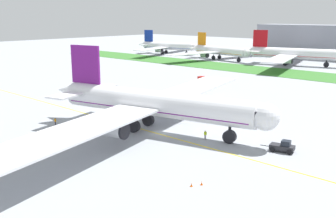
{
  "coord_description": "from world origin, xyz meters",
  "views": [
    {
      "loc": [
        52.84,
        -55.28,
        23.42
      ],
      "look_at": [
        -3.02,
        5.21,
        3.68
      ],
      "focal_mm": 42.09,
      "sensor_mm": 36.0,
      "label": 1
    }
  ],
  "objects_px": {
    "ground_crew_wingwalker_port": "(31,145)",
    "parked_airliner_far_centre": "(219,51)",
    "ground_crew_marshaller_front": "(205,134)",
    "service_truck_baggage_loader": "(206,80)",
    "airliner_foreground": "(152,104)",
    "traffic_cone_port_wing": "(202,183)",
    "pushback_tug": "(283,147)",
    "traffic_cone_near_nose": "(191,185)",
    "parked_airliner_far_left": "(167,46)",
    "ground_crew_wingwalker_starboard": "(55,121)",
    "parked_airliner_far_right": "(292,54)"
  },
  "relations": [
    {
      "from": "ground_crew_marshaller_front",
      "to": "traffic_cone_near_nose",
      "type": "xyz_separation_m",
      "value": [
        11.83,
        -18.62,
        -0.73
      ]
    },
    {
      "from": "traffic_cone_near_nose",
      "to": "parked_airliner_far_right",
      "type": "distance_m",
      "value": 146.74
    },
    {
      "from": "airliner_foreground",
      "to": "traffic_cone_port_wing",
      "type": "relative_size",
      "value": 141.19
    },
    {
      "from": "service_truck_baggage_loader",
      "to": "parked_airliner_far_centre",
      "type": "relative_size",
      "value": 0.09
    },
    {
      "from": "parked_airliner_far_right",
      "to": "parked_airliner_far_centre",
      "type": "bearing_deg",
      "value": -175.22
    },
    {
      "from": "ground_crew_wingwalker_starboard",
      "to": "parked_airliner_far_left",
      "type": "height_order",
      "value": "parked_airliner_far_left"
    },
    {
      "from": "airliner_foreground",
      "to": "parked_airliner_far_right",
      "type": "distance_m",
      "value": 124.84
    },
    {
      "from": "airliner_foreground",
      "to": "ground_crew_wingwalker_port",
      "type": "xyz_separation_m",
      "value": [
        -7.04,
        -23.3,
        -4.69
      ]
    },
    {
      "from": "ground_crew_marshaller_front",
      "to": "ground_crew_wingwalker_starboard",
      "type": "bearing_deg",
      "value": -154.2
    },
    {
      "from": "ground_crew_wingwalker_starboard",
      "to": "service_truck_baggage_loader",
      "type": "height_order",
      "value": "service_truck_baggage_loader"
    },
    {
      "from": "pushback_tug",
      "to": "parked_airliner_far_left",
      "type": "height_order",
      "value": "parked_airliner_far_left"
    },
    {
      "from": "traffic_cone_near_nose",
      "to": "parked_airliner_far_centre",
      "type": "distance_m",
      "value": 162.03
    },
    {
      "from": "parked_airliner_far_left",
      "to": "ground_crew_wingwalker_port",
      "type": "bearing_deg",
      "value": -54.98
    },
    {
      "from": "parked_airliner_far_centre",
      "to": "airliner_foreground",
      "type": "bearing_deg",
      "value": -60.33
    },
    {
      "from": "traffic_cone_near_nose",
      "to": "parked_airliner_far_centre",
      "type": "xyz_separation_m",
      "value": [
        -90.89,
        134.06,
        4.45
      ]
    },
    {
      "from": "ground_crew_wingwalker_port",
      "to": "traffic_cone_port_wing",
      "type": "relative_size",
      "value": 3.02
    },
    {
      "from": "airliner_foreground",
      "to": "ground_crew_marshaller_front",
      "type": "bearing_deg",
      "value": 14.18
    },
    {
      "from": "ground_crew_wingwalker_port",
      "to": "parked_airliner_far_centre",
      "type": "distance_m",
      "value": 154.07
    },
    {
      "from": "pushback_tug",
      "to": "traffic_cone_port_wing",
      "type": "relative_size",
      "value": 10.4
    },
    {
      "from": "airliner_foreground",
      "to": "pushback_tug",
      "type": "height_order",
      "value": "airliner_foreground"
    },
    {
      "from": "service_truck_baggage_loader",
      "to": "traffic_cone_near_nose",
      "type": "bearing_deg",
      "value": -53.93
    },
    {
      "from": "parked_airliner_far_centre",
      "to": "ground_crew_wingwalker_starboard",
      "type": "bearing_deg",
      "value": -69.25
    },
    {
      "from": "ground_crew_wingwalker_port",
      "to": "service_truck_baggage_loader",
      "type": "relative_size",
      "value": 0.3
    },
    {
      "from": "parked_airliner_far_left",
      "to": "parked_airliner_far_centre",
      "type": "bearing_deg",
      "value": -5.18
    },
    {
      "from": "ground_crew_wingwalker_port",
      "to": "ground_crew_marshaller_front",
      "type": "distance_m",
      "value": 32.19
    },
    {
      "from": "airliner_foreground",
      "to": "parked_airliner_far_centre",
      "type": "bearing_deg",
      "value": 119.67
    },
    {
      "from": "traffic_cone_near_nose",
      "to": "ground_crew_wingwalker_port",
      "type": "bearing_deg",
      "value": -165.97
    },
    {
      "from": "parked_airliner_far_left",
      "to": "parked_airliner_far_centre",
      "type": "height_order",
      "value": "parked_airliner_far_left"
    },
    {
      "from": "pushback_tug",
      "to": "traffic_cone_near_nose",
      "type": "distance_m",
      "value": 22.16
    },
    {
      "from": "ground_crew_wingwalker_starboard",
      "to": "parked_airliner_far_right",
      "type": "relative_size",
      "value": 0.02
    },
    {
      "from": "traffic_cone_near_nose",
      "to": "parked_airliner_far_left",
      "type": "relative_size",
      "value": 0.01
    },
    {
      "from": "ground_crew_wingwalker_port",
      "to": "service_truck_baggage_loader",
      "type": "bearing_deg",
      "value": 104.47
    },
    {
      "from": "parked_airliner_far_centre",
      "to": "parked_airliner_far_right",
      "type": "distance_m",
      "value": 39.69
    },
    {
      "from": "ground_crew_marshaller_front",
      "to": "parked_airliner_far_left",
      "type": "relative_size",
      "value": 0.03
    },
    {
      "from": "traffic_cone_port_wing",
      "to": "parked_airliner_far_centre",
      "type": "relative_size",
      "value": 0.01
    },
    {
      "from": "traffic_cone_port_wing",
      "to": "parked_airliner_far_centre",
      "type": "distance_m",
      "value": 161.34
    },
    {
      "from": "airliner_foreground",
      "to": "ground_crew_wingwalker_starboard",
      "type": "relative_size",
      "value": 49.3
    },
    {
      "from": "pushback_tug",
      "to": "ground_crew_wingwalker_starboard",
      "type": "distance_m",
      "value": 47.78
    },
    {
      "from": "parked_airliner_far_centre",
      "to": "parked_airliner_far_left",
      "type": "bearing_deg",
      "value": 174.82
    },
    {
      "from": "pushback_tug",
      "to": "service_truck_baggage_loader",
      "type": "relative_size",
      "value": 1.04
    },
    {
      "from": "parked_airliner_far_right",
      "to": "ground_crew_wingwalker_port",
      "type": "bearing_deg",
      "value": -81.81
    },
    {
      "from": "ground_crew_marshaller_front",
      "to": "service_truck_baggage_loader",
      "type": "xyz_separation_m",
      "value": [
        -38.41,
        50.35,
        0.4
      ]
    },
    {
      "from": "ground_crew_wingwalker_port",
      "to": "traffic_cone_near_nose",
      "type": "xyz_separation_m",
      "value": [
        30.48,
        7.62,
        -0.78
      ]
    },
    {
      "from": "traffic_cone_near_nose",
      "to": "parked_airliner_far_left",
      "type": "height_order",
      "value": "parked_airliner_far_left"
    },
    {
      "from": "pushback_tug",
      "to": "parked_airliner_far_centre",
      "type": "height_order",
      "value": "parked_airliner_far_centre"
    },
    {
      "from": "ground_crew_wingwalker_starboard",
      "to": "ground_crew_marshaller_front",
      "type": "bearing_deg",
      "value": 25.8
    },
    {
      "from": "ground_crew_wingwalker_starboard",
      "to": "traffic_cone_port_wing",
      "type": "relative_size",
      "value": 2.86
    },
    {
      "from": "ground_crew_wingwalker_port",
      "to": "service_truck_baggage_loader",
      "type": "xyz_separation_m",
      "value": [
        -19.76,
        76.59,
        0.35
      ]
    },
    {
      "from": "traffic_cone_port_wing",
      "to": "parked_airliner_far_right",
      "type": "xyz_separation_m",
      "value": [
        -52.1,
        136.01,
        5.25
      ]
    },
    {
      "from": "traffic_cone_port_wing",
      "to": "ground_crew_marshaller_front",
      "type": "bearing_deg",
      "value": 126.09
    }
  ]
}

